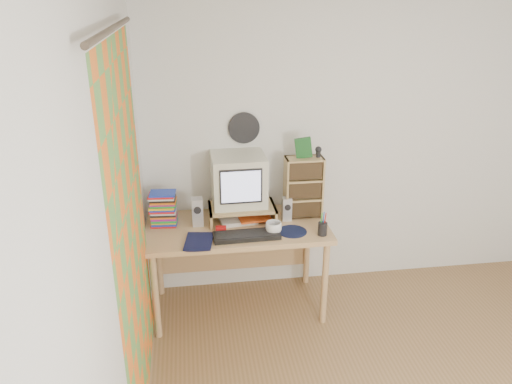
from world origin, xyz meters
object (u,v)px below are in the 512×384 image
object	(u,v)px
dvd_stack	(163,209)
cd_rack	(303,187)
crt_monitor	(239,180)
desk	(237,237)
keyboard	(247,236)
diary	(185,240)
mug	(274,228)

from	to	relation	value
dvd_stack	cd_rack	size ratio (longest dim) A/B	0.55
crt_monitor	dvd_stack	xyz separation A→B (m)	(-0.59, -0.06, -0.18)
desk	keyboard	bearing A→B (deg)	-79.84
crt_monitor	diary	xyz separation A→B (m)	(-0.43, -0.38, -0.29)
crt_monitor	desk	bearing A→B (deg)	-111.39
dvd_stack	diary	bearing A→B (deg)	-59.52
crt_monitor	keyboard	world-z (taller)	crt_monitor
keyboard	mug	world-z (taller)	mug
dvd_stack	desk	bearing A→B (deg)	1.37
cd_rack	dvd_stack	bearing A→B (deg)	-179.19
keyboard	cd_rack	xyz separation A→B (m)	(0.49, 0.31, 0.23)
keyboard	crt_monitor	bearing A→B (deg)	90.69
mug	diary	world-z (taller)	mug
desk	crt_monitor	xyz separation A→B (m)	(0.03, 0.09, 0.45)
crt_monitor	dvd_stack	distance (m)	0.62
desk	keyboard	world-z (taller)	keyboard
keyboard	mug	xyz separation A→B (m)	(0.21, 0.03, 0.03)
desk	dvd_stack	distance (m)	0.62
dvd_stack	cd_rack	xyz separation A→B (m)	(1.10, 0.01, 0.11)
keyboard	desk	bearing A→B (deg)	98.23
desk	mug	size ratio (longest dim) A/B	11.40
keyboard	diary	xyz separation A→B (m)	(-0.45, -0.02, 0.01)
desk	crt_monitor	size ratio (longest dim) A/B	3.39
cd_rack	desk	bearing A→B (deg)	-175.39
desk	dvd_stack	size ratio (longest dim) A/B	5.11
desk	cd_rack	bearing A→B (deg)	4.37
keyboard	diary	distance (m)	0.45
desk	dvd_stack	xyz separation A→B (m)	(-0.56, 0.03, 0.27)
keyboard	mug	bearing A→B (deg)	6.17
keyboard	cd_rack	distance (m)	0.63
crt_monitor	cd_rack	bearing A→B (deg)	-6.18
crt_monitor	cd_rack	xyz separation A→B (m)	(0.51, -0.05, -0.07)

